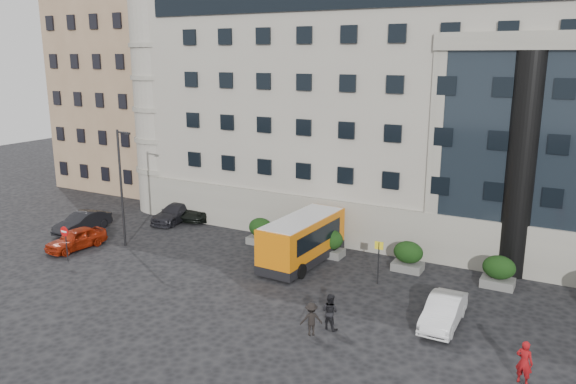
# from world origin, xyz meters

# --- Properties ---
(ground) EXTENTS (120.00, 120.00, 0.00)m
(ground) POSITION_xyz_m (0.00, 0.00, 0.00)
(ground) COLOR black
(ground) RESTS_ON ground
(civic_building) EXTENTS (44.00, 24.00, 18.00)m
(civic_building) POSITION_xyz_m (6.00, 22.00, 9.00)
(civic_building) COLOR gray
(civic_building) RESTS_ON ground
(entrance_column) EXTENTS (1.80, 1.80, 13.00)m
(entrance_column) POSITION_xyz_m (12.00, 10.30, 6.50)
(entrance_column) COLOR black
(entrance_column) RESTS_ON ground
(apartment_near) EXTENTS (14.00, 14.00, 20.00)m
(apartment_near) POSITION_xyz_m (-24.00, 20.00, 10.00)
(apartment_near) COLOR #8B6B51
(apartment_near) RESTS_ON ground
(apartment_far) EXTENTS (13.00, 13.00, 22.00)m
(apartment_far) POSITION_xyz_m (-27.00, 38.00, 11.00)
(apartment_far) COLOR brown
(apartment_far) RESTS_ON ground
(hedge_a) EXTENTS (1.80, 1.26, 1.84)m
(hedge_a) POSITION_xyz_m (-4.00, 7.80, 0.93)
(hedge_a) COLOR #5F5F5D
(hedge_a) RESTS_ON ground
(hedge_b) EXTENTS (1.80, 1.26, 1.84)m
(hedge_b) POSITION_xyz_m (1.20, 7.80, 0.93)
(hedge_b) COLOR #5F5F5D
(hedge_b) RESTS_ON ground
(hedge_c) EXTENTS (1.80, 1.26, 1.84)m
(hedge_c) POSITION_xyz_m (6.40, 7.80, 0.93)
(hedge_c) COLOR #5F5F5D
(hedge_c) RESTS_ON ground
(hedge_d) EXTENTS (1.80, 1.26, 1.84)m
(hedge_d) POSITION_xyz_m (11.60, 7.80, 0.93)
(hedge_d) COLOR #5F5F5D
(hedge_d) RESTS_ON ground
(street_lamp) EXTENTS (1.16, 0.18, 8.00)m
(street_lamp) POSITION_xyz_m (-11.94, 3.00, 4.37)
(street_lamp) COLOR #262628
(street_lamp) RESTS_ON ground
(bus_stop_sign) EXTENTS (0.50, 0.08, 2.52)m
(bus_stop_sign) POSITION_xyz_m (5.50, 5.00, 1.73)
(bus_stop_sign) COLOR #262628
(bus_stop_sign) RESTS_ON ground
(no_entry_sign) EXTENTS (0.64, 0.16, 2.32)m
(no_entry_sign) POSITION_xyz_m (-13.00, -1.04, 1.65)
(no_entry_sign) COLOR #262628
(no_entry_sign) RESTS_ON ground
(minibus) EXTENTS (2.95, 7.19, 2.96)m
(minibus) POSITION_xyz_m (0.19, 5.88, 1.63)
(minibus) COLOR #D36A09
(minibus) RESTS_ON ground
(red_truck) EXTENTS (3.41, 5.74, 2.89)m
(red_truck) POSITION_xyz_m (-12.08, 18.40, 1.48)
(red_truck) COLOR maroon
(red_truck) RESTS_ON ground
(parked_car_a) EXTENTS (2.12, 4.30, 1.41)m
(parked_car_a) POSITION_xyz_m (-14.40, 0.95, 0.71)
(parked_car_a) COLOR #9B210B
(parked_car_a) RESTS_ON ground
(parked_car_b) EXTENTS (1.62, 4.50, 1.48)m
(parked_car_b) POSITION_xyz_m (-17.00, 3.81, 0.74)
(parked_car_b) COLOR black
(parked_car_b) RESTS_ON ground
(parked_car_c) EXTENTS (2.12, 4.84, 1.39)m
(parked_car_c) POSITION_xyz_m (-12.74, 9.28, 0.69)
(parked_car_c) COLOR black
(parked_car_c) RESTS_ON ground
(parked_car_d) EXTENTS (3.09, 5.40, 1.42)m
(parked_car_d) POSITION_xyz_m (-11.50, 11.21, 0.71)
(parked_car_d) COLOR black
(parked_car_d) RESTS_ON ground
(white_taxi) EXTENTS (1.53, 4.30, 1.41)m
(white_taxi) POSITION_xyz_m (10.00, 1.70, 0.71)
(white_taxi) COLOR silver
(white_taxi) RESTS_ON ground
(pedestrian_a) EXTENTS (0.76, 0.60, 1.83)m
(pedestrian_a) POSITION_xyz_m (14.00, -1.80, 0.92)
(pedestrian_a) COLOR maroon
(pedestrian_a) RESTS_ON ground
(pedestrian_b) EXTENTS (0.95, 0.79, 1.76)m
(pedestrian_b) POSITION_xyz_m (5.34, -1.27, 0.88)
(pedestrian_b) COLOR black
(pedestrian_b) RESTS_ON ground
(pedestrian_c) EXTENTS (1.19, 1.07, 1.60)m
(pedestrian_c) POSITION_xyz_m (4.84, -2.26, 0.80)
(pedestrian_c) COLOR black
(pedestrian_c) RESTS_ON ground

